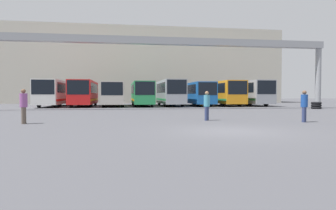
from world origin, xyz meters
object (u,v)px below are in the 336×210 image
object	(u,v)px
pedestrian_near_right	(304,105)
tire_stack	(316,105)
bus_slot_2	(114,93)
bus_slot_5	(196,93)
bus_slot_0	(56,92)
bus_slot_6	(224,92)
pedestrian_mid_left	(24,105)
bus_slot_7	(248,92)
bus_slot_4	(170,91)
bus_slot_1	(84,92)
bus_slot_3	(142,93)
pedestrian_far_center	(207,105)

from	to	relation	value
pedestrian_near_right	tire_stack	world-z (taller)	pedestrian_near_right
bus_slot_2	bus_slot_5	size ratio (longest dim) A/B	1.03
bus_slot_0	bus_slot_6	size ratio (longest dim) A/B	1.22
bus_slot_6	pedestrian_mid_left	bearing A→B (deg)	-128.69
bus_slot_0	bus_slot_7	xyz separation A→B (m)	(25.47, -0.68, 0.05)
bus_slot_4	tire_stack	world-z (taller)	bus_slot_4
bus_slot_1	bus_slot_4	bearing A→B (deg)	-0.21
bus_slot_2	pedestrian_mid_left	xyz separation A→B (m)	(-3.71, -23.35, -0.79)
bus_slot_6	tire_stack	size ratio (longest dim) A/B	9.71
bus_slot_1	bus_slot_6	bearing A→B (deg)	-0.42
bus_slot_3	pedestrian_mid_left	world-z (taller)	bus_slot_3
bus_slot_1	pedestrian_far_center	xyz separation A→B (m)	(9.53, -22.37, -0.94)
bus_slot_4	bus_slot_6	size ratio (longest dim) A/B	1.02
bus_slot_3	pedestrian_near_right	xyz separation A→B (m)	(7.07, -25.24, -0.87)
bus_slot_5	bus_slot_2	bearing A→B (deg)	179.14
pedestrian_mid_left	pedestrian_near_right	distance (m)	14.47
bus_slot_7	tire_stack	bearing A→B (deg)	-75.02
pedestrian_near_right	pedestrian_far_center	xyz separation A→B (m)	(-4.81, 1.81, -0.02)
bus_slot_4	pedestrian_far_center	distance (m)	22.40
pedestrian_mid_left	tire_stack	xyz separation A→B (m)	(24.76, 12.56, -0.57)
tire_stack	bus_slot_5	bearing A→B (deg)	133.64
bus_slot_3	pedestrian_near_right	bearing A→B (deg)	-74.36
bus_slot_0	bus_slot_4	bearing A→B (deg)	-3.91
bus_slot_7	pedestrian_far_center	xyz separation A→B (m)	(-12.30, -22.65, -1.01)
bus_slot_4	bus_slot_5	world-z (taller)	bus_slot_4
bus_slot_1	pedestrian_far_center	distance (m)	24.33
bus_slot_4	bus_slot_0	bearing A→B (deg)	176.09
bus_slot_2	bus_slot_4	xyz separation A→B (m)	(7.28, -0.45, 0.18)
bus_slot_1	bus_slot_2	bearing A→B (deg)	6.38
bus_slot_2	pedestrian_mid_left	size ratio (longest dim) A/B	6.39
bus_slot_1	bus_slot_7	distance (m)	21.83
bus_slot_2	bus_slot_7	bearing A→B (deg)	-0.41
bus_slot_2	pedestrian_near_right	bearing A→B (deg)	-66.47
bus_slot_7	bus_slot_4	bearing A→B (deg)	-178.34
bus_slot_1	pedestrian_near_right	bearing A→B (deg)	-59.32
bus_slot_4	bus_slot_5	distance (m)	3.65
bus_slot_0	bus_slot_4	distance (m)	14.59
bus_slot_2	bus_slot_7	xyz separation A→B (m)	(18.19, -0.13, 0.17)
tire_stack	bus_slot_0	bearing A→B (deg)	158.19
bus_slot_2	pedestrian_near_right	world-z (taller)	bus_slot_2
bus_slot_3	bus_slot_6	bearing A→B (deg)	-6.28
pedestrian_far_center	bus_slot_4	bearing A→B (deg)	-145.24
bus_slot_5	bus_slot_6	size ratio (longest dim) A/B	1.07
bus_slot_2	pedestrian_mid_left	distance (m)	23.65
bus_slot_1	bus_slot_7	xyz separation A→B (m)	(21.83, 0.28, 0.07)
bus_slot_2	bus_slot_7	distance (m)	18.19
bus_slot_5	tire_stack	xyz separation A→B (m)	(10.13, -10.62, -1.38)
bus_slot_3	pedestrian_far_center	bearing A→B (deg)	-84.51
bus_slot_3	pedestrian_near_right	world-z (taller)	bus_slot_3
pedestrian_near_right	tire_stack	xyz separation A→B (m)	(10.34, 13.80, -0.53)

